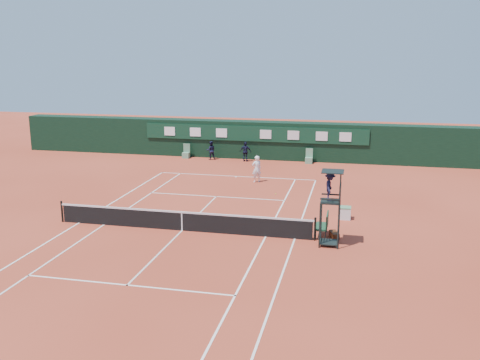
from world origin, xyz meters
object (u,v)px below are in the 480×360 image
player_bench (324,224)px  tennis_net (182,221)px  cooler (345,213)px  umpire_chair (331,192)px  player (257,169)px

player_bench → tennis_net: bearing=-173.7°
tennis_net → cooler: 8.49m
tennis_net → player_bench: same height
tennis_net → player_bench: 6.80m
umpire_chair → player_bench: bearing=103.3°
cooler → player: (-6.01, 6.95, 0.57)m
umpire_chair → player_bench: umpire_chair is taller
player → umpire_chair: bearing=82.0°
tennis_net → player_bench: size_ratio=10.75×
player_bench → player: size_ratio=0.67×
umpire_chair → player: size_ratio=1.92×
umpire_chair → tennis_net: bearing=175.9°
tennis_net → cooler: tennis_net is taller
tennis_net → player: (1.67, 10.57, 0.38)m
cooler → player: size_ratio=0.36×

